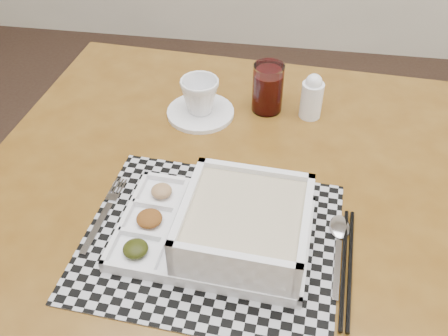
{
  "coord_description": "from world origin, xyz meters",
  "views": [
    {
      "loc": [
        0.23,
        -0.11,
        1.39
      ],
      "look_at": [
        0.14,
        0.5,
        0.83
      ],
      "focal_mm": 40.0,
      "sensor_mm": 36.0,
      "label": 1
    }
  ],
  "objects_px": {
    "serving_tray": "(236,229)",
    "creamer_bottle": "(312,97)",
    "dining_table": "(225,216)",
    "juice_glass": "(268,90)",
    "cup": "(200,96)"
  },
  "relations": [
    {
      "from": "serving_tray",
      "to": "creamer_bottle",
      "type": "distance_m",
      "value": 0.41
    },
    {
      "from": "serving_tray",
      "to": "dining_table",
      "type": "bearing_deg",
      "value": 106.2
    },
    {
      "from": "dining_table",
      "to": "creamer_bottle",
      "type": "height_order",
      "value": "creamer_bottle"
    },
    {
      "from": "dining_table",
      "to": "juice_glass",
      "type": "xyz_separation_m",
      "value": [
        0.05,
        0.27,
        0.13
      ]
    },
    {
      "from": "juice_glass",
      "to": "creamer_bottle",
      "type": "relative_size",
      "value": 1.06
    },
    {
      "from": "dining_table",
      "to": "serving_tray",
      "type": "bearing_deg",
      "value": -73.8
    },
    {
      "from": "dining_table",
      "to": "cup",
      "type": "xyz_separation_m",
      "value": [
        -0.09,
        0.23,
        0.12
      ]
    },
    {
      "from": "serving_tray",
      "to": "creamer_bottle",
      "type": "height_order",
      "value": "creamer_bottle"
    },
    {
      "from": "cup",
      "to": "creamer_bottle",
      "type": "xyz_separation_m",
      "value": [
        0.24,
        0.03,
        0.0
      ]
    },
    {
      "from": "dining_table",
      "to": "cup",
      "type": "distance_m",
      "value": 0.28
    },
    {
      "from": "cup",
      "to": "juice_glass",
      "type": "bearing_deg",
      "value": -2.04
    },
    {
      "from": "serving_tray",
      "to": "cup",
      "type": "relative_size",
      "value": 3.93
    },
    {
      "from": "juice_glass",
      "to": "creamer_bottle",
      "type": "distance_m",
      "value": 0.1
    },
    {
      "from": "juice_glass",
      "to": "serving_tray",
      "type": "bearing_deg",
      "value": -92.1
    },
    {
      "from": "creamer_bottle",
      "to": "serving_tray",
      "type": "bearing_deg",
      "value": -105.94
    }
  ]
}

